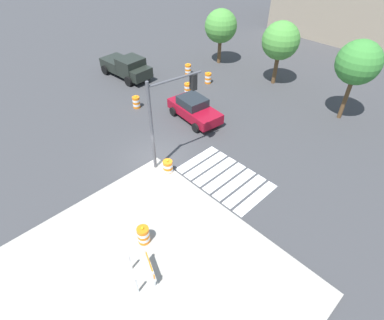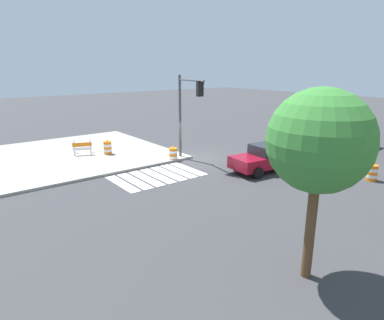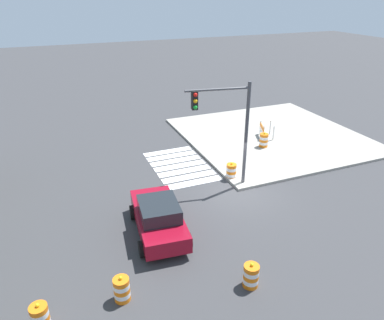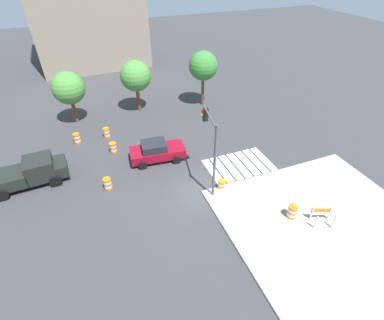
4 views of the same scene
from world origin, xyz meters
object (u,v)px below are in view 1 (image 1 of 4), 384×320
(traffic_barrel_crosswalk_end, at_px, (168,167))
(street_tree_streetside_mid, at_px, (358,63))
(pickup_truck, at_px, (127,67))
(sports_car, at_px, (194,109))
(traffic_barrel_far_curb, at_px, (136,102))
(street_tree_streetside_near, at_px, (281,41))
(traffic_barrel_median_near, at_px, (188,69))
(construction_barricade, at_px, (146,268))
(traffic_barrel_median_far, at_px, (208,78))
(traffic_barrel_near_corner, at_px, (188,88))
(traffic_light_pole, at_px, (169,106))
(traffic_barrel_on_sidewalk, at_px, (143,235))
(street_tree_streetside_far, at_px, (221,26))

(traffic_barrel_crosswalk_end, relative_size, street_tree_streetside_mid, 0.18)
(pickup_truck, bearing_deg, sports_car, -3.28)
(pickup_truck, xyz_separation_m, traffic_barrel_far_curb, (4.86, -2.62, -0.52))
(street_tree_streetside_mid, bearing_deg, street_tree_streetside_near, 169.67)
(sports_car, distance_m, traffic_barrel_far_curb, 4.72)
(traffic_barrel_median_near, height_order, street_tree_streetside_mid, street_tree_streetside_mid)
(traffic_barrel_far_curb, bearing_deg, street_tree_streetside_mid, 40.72)
(traffic_barrel_median_near, distance_m, street_tree_streetside_near, 8.36)
(construction_barricade, bearing_deg, traffic_barrel_median_far, 125.93)
(pickup_truck, height_order, traffic_barrel_median_near, pickup_truck)
(sports_car, xyz_separation_m, traffic_barrel_near_corner, (-3.11, 2.30, -0.36))
(traffic_light_pole, xyz_separation_m, street_tree_streetside_mid, (4.78, 12.26, 0.27))
(traffic_barrel_median_far, relative_size, traffic_barrel_on_sidewalk, 1.00)
(traffic_barrel_crosswalk_end, distance_m, traffic_light_pole, 3.61)
(street_tree_streetside_near, bearing_deg, pickup_truck, -138.72)
(traffic_light_pole, bearing_deg, street_tree_streetside_mid, 68.69)
(traffic_barrel_median_far, bearing_deg, pickup_truck, -142.90)
(traffic_barrel_median_near, distance_m, traffic_barrel_median_far, 2.55)
(traffic_barrel_crosswalk_end, distance_m, street_tree_streetside_far, 16.89)
(traffic_barrel_median_far, distance_m, traffic_barrel_on_sidewalk, 16.94)
(traffic_barrel_median_near, xyz_separation_m, street_tree_streetside_mid, (13.18, 2.96, 3.73))
(construction_barricade, bearing_deg, sports_car, 126.88)
(traffic_barrel_on_sidewalk, height_order, construction_barricade, traffic_barrel_on_sidewalk)
(sports_car, bearing_deg, street_tree_streetside_near, 85.78)
(construction_barricade, height_order, traffic_light_pole, traffic_light_pole)
(street_tree_streetside_mid, bearing_deg, traffic_barrel_near_corner, -152.01)
(sports_car, xyz_separation_m, pickup_truck, (-9.08, 0.52, 0.16))
(street_tree_streetside_mid, bearing_deg, traffic_barrel_on_sidewalk, -94.11)
(sports_car, relative_size, street_tree_streetside_far, 0.90)
(traffic_barrel_crosswalk_end, relative_size, traffic_barrel_on_sidewalk, 1.00)
(traffic_barrel_far_curb, relative_size, traffic_barrel_on_sidewalk, 1.00)
(traffic_barrel_on_sidewalk, bearing_deg, sports_car, 123.69)
(pickup_truck, bearing_deg, construction_barricade, -32.56)
(pickup_truck, relative_size, traffic_barrel_on_sidewalk, 5.16)
(traffic_barrel_on_sidewalk, height_order, street_tree_streetside_near, street_tree_streetside_near)
(traffic_light_pole, relative_size, street_tree_streetside_near, 1.06)
(traffic_barrel_near_corner, xyz_separation_m, street_tree_streetside_mid, (10.46, 5.56, 3.73))
(construction_barricade, bearing_deg, street_tree_streetside_mid, 90.80)
(traffic_barrel_crosswalk_end, distance_m, construction_barricade, 6.59)
(sports_car, distance_m, pickup_truck, 9.09)
(traffic_barrel_median_far, bearing_deg, street_tree_streetside_mid, 15.56)
(traffic_barrel_near_corner, xyz_separation_m, street_tree_streetside_near, (3.78, 6.78, 3.19))
(pickup_truck, bearing_deg, traffic_barrel_far_curb, -28.31)
(pickup_truck, bearing_deg, traffic_barrel_median_near, 53.49)
(traffic_barrel_median_far, bearing_deg, traffic_barrel_near_corner, -86.14)
(traffic_barrel_near_corner, xyz_separation_m, traffic_barrel_on_sidewalk, (9.24, -11.48, 0.15))
(traffic_barrel_median_near, bearing_deg, traffic_barrel_on_sidewalk, -49.67)
(traffic_barrel_on_sidewalk, relative_size, construction_barricade, 0.71)
(traffic_barrel_median_near, height_order, street_tree_streetside_near, street_tree_streetside_near)
(traffic_barrel_median_near, relative_size, traffic_light_pole, 0.19)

